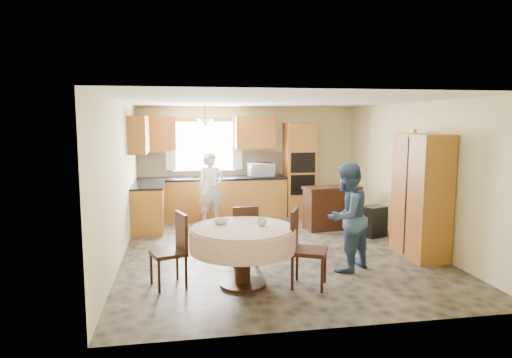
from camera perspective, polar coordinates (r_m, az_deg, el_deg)
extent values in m
cube|color=brown|center=(7.87, 2.36, -8.79)|extent=(5.00, 6.00, 0.01)
cube|color=white|center=(7.56, 2.47, 9.72)|extent=(5.00, 6.00, 0.01)
cube|color=#CEBF84|center=(10.55, -1.04, 2.28)|extent=(5.00, 0.02, 2.50)
cube|color=#CEBF84|center=(4.76, 10.10, -4.14)|extent=(5.00, 0.02, 2.50)
cube|color=#CEBF84|center=(7.50, -16.61, -0.13)|extent=(0.02, 6.00, 2.50)
cube|color=#CEBF84|center=(8.50, 19.12, 0.63)|extent=(0.02, 6.00, 2.50)
cube|color=white|center=(10.40, -6.50, 4.09)|extent=(1.40, 0.03, 1.10)
cube|color=white|center=(10.33, -10.65, 4.27)|extent=(0.22, 0.02, 1.15)
cube|color=white|center=(10.42, -2.35, 4.41)|extent=(0.22, 0.02, 1.15)
cube|color=#B07E2F|center=(10.26, -5.47, -2.46)|extent=(3.30, 0.60, 0.88)
cube|color=black|center=(10.19, -5.51, 0.09)|extent=(3.30, 0.64, 0.04)
cube|color=#B07E2F|center=(9.37, -13.32, -3.58)|extent=(0.60, 1.20, 0.88)
cube|color=black|center=(9.29, -13.41, -0.80)|extent=(0.64, 1.20, 0.04)
cube|color=#C6AF8B|center=(10.45, -5.65, 1.81)|extent=(3.30, 0.02, 0.55)
cube|color=#BF6B2F|center=(10.23, -12.38, 5.65)|extent=(0.85, 0.33, 0.72)
cube|color=#BF6B2F|center=(10.37, -0.09, 5.84)|extent=(0.90, 0.33, 0.72)
cube|color=#BF6B2F|center=(9.22, -14.44, 5.41)|extent=(0.33, 1.20, 0.72)
cube|color=#B07E2F|center=(10.50, 5.43, 1.18)|extent=(0.66, 0.62, 2.12)
cube|color=black|center=(10.18, 5.91, 2.05)|extent=(0.56, 0.01, 0.45)
cube|color=black|center=(10.24, 5.87, -0.73)|extent=(0.56, 0.01, 0.45)
cone|color=beige|center=(9.90, -6.38, 6.94)|extent=(0.36, 0.36, 0.18)
cube|color=#371C0F|center=(9.33, 9.44, -3.73)|extent=(1.19, 0.62, 0.81)
cube|color=black|center=(8.93, 14.56, -5.14)|extent=(0.51, 0.44, 0.58)
cube|color=#B07E2F|center=(7.74, 19.94, -2.00)|extent=(0.52, 1.03, 1.97)
cylinder|color=#371C0F|center=(6.14, -1.68, -9.92)|extent=(0.21, 0.21, 0.73)
cylinder|color=#371C0F|center=(6.25, -1.67, -12.95)|extent=(0.62, 0.62, 0.04)
cylinder|color=beige|center=(6.03, -1.69, -6.23)|extent=(1.34, 1.34, 0.05)
cylinder|color=beige|center=(6.06, -1.69, -7.55)|extent=(1.40, 1.40, 0.29)
cube|color=#371C0F|center=(6.19, -10.94, -9.08)|extent=(0.53, 0.53, 0.05)
cube|color=#371C0F|center=(6.18, -9.30, -6.47)|extent=(0.17, 0.39, 0.50)
cylinder|color=#371C0F|center=(6.10, -12.65, -11.71)|extent=(0.04, 0.04, 0.43)
cylinder|color=#371C0F|center=(6.09, -9.18, -11.65)|extent=(0.04, 0.04, 0.43)
cylinder|color=#371C0F|center=(6.44, -12.49, -10.67)|extent=(0.04, 0.04, 0.43)
cylinder|color=#371C0F|center=(6.43, -9.22, -10.61)|extent=(0.04, 0.04, 0.43)
cube|color=#371C0F|center=(6.97, -1.60, -7.24)|extent=(0.43, 0.43, 0.05)
cube|color=#371C0F|center=(6.73, -1.30, -5.49)|extent=(0.39, 0.06, 0.48)
cylinder|color=#371C0F|center=(6.84, -2.84, -9.49)|extent=(0.03, 0.03, 0.41)
cylinder|color=#371C0F|center=(6.89, 0.06, -9.36)|extent=(0.03, 0.03, 0.41)
cylinder|color=#371C0F|center=(7.17, -3.18, -8.69)|extent=(0.03, 0.03, 0.41)
cylinder|color=#371C0F|center=(7.22, -0.42, -8.57)|extent=(0.03, 0.03, 0.41)
cube|color=#371C0F|center=(6.11, 6.68, -8.96)|extent=(0.59, 0.59, 0.05)
cube|color=#371C0F|center=(6.06, 4.82, -6.25)|extent=(0.21, 0.41, 0.53)
cylinder|color=#371C0F|center=(5.96, 5.38, -11.89)|extent=(0.04, 0.04, 0.46)
cylinder|color=#371C0F|center=(6.07, 8.94, -11.59)|extent=(0.04, 0.04, 0.46)
cylinder|color=#371C0F|center=(6.31, 4.45, -10.77)|extent=(0.04, 0.04, 0.46)
cylinder|color=#371C0F|center=(6.41, 7.82, -10.52)|extent=(0.04, 0.04, 0.46)
cube|color=gold|center=(8.69, 18.20, 4.38)|extent=(0.05, 0.58, 0.48)
cube|color=#A3B9BF|center=(8.68, 18.03, 4.38)|extent=(0.01, 0.48, 0.38)
imported|color=silver|center=(10.26, 0.66, 1.14)|extent=(0.59, 0.44, 0.30)
imported|color=silver|center=(9.50, -5.64, -1.31)|extent=(0.63, 0.49, 1.52)
imported|color=#314A6C|center=(6.77, 11.25, -4.70)|extent=(0.97, 0.93, 1.58)
imported|color=#B2B2B2|center=(9.18, 7.90, -1.15)|extent=(0.25, 0.25, 0.05)
imported|color=silver|center=(9.32, 10.78, -0.37)|extent=(0.11, 0.11, 0.28)
imported|color=#B2B2B2|center=(6.07, 0.75, -5.39)|extent=(0.16, 0.16, 0.10)
imported|color=#B2B2B2|center=(6.19, -4.41, -5.35)|extent=(0.24, 0.24, 0.06)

